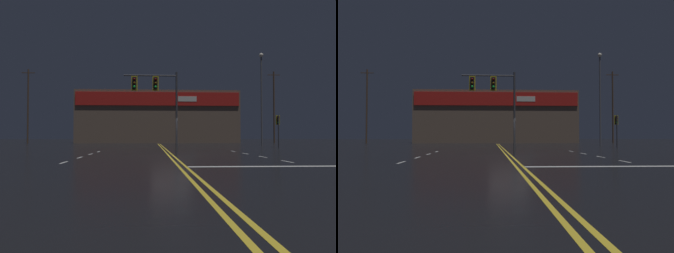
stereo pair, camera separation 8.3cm
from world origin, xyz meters
The scene contains 7 objects.
ground_plane centered at (0.00, 0.00, 0.00)m, with size 200.00×200.00×0.00m, color black.
road_markings centered at (1.18, -1.69, 0.00)m, with size 16.47×60.00×0.01m.
traffic_signal_median centered at (-1.01, 0.64, 4.29)m, with size 3.67×0.36×5.65m.
traffic_signal_corner_northeast centered at (12.30, 12.65, 2.54)m, with size 0.42×0.36×3.46m.
streetlight_near_right centered at (13.57, 21.44, 7.64)m, with size 0.56×0.56×12.42m.
building_backdrop centered at (0.00, 39.33, 4.62)m, with size 28.59×10.23×9.22m.
utility_pole_row centered at (-0.74, 35.23, 6.54)m, with size 44.97×0.26×12.70m.
Camera 1 is at (-1.36, -21.57, 1.31)m, focal length 35.00 mm.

